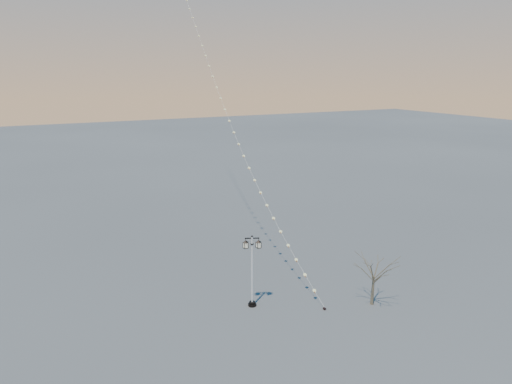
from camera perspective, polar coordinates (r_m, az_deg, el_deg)
ground at (r=34.58m, az=6.86°, el=-15.50°), size 300.00×300.00×0.00m
street_lamp at (r=34.42m, az=-0.49°, el=-9.55°), size 1.38×0.89×5.77m
bare_tree at (r=35.90m, az=14.75°, el=-9.43°), size 2.56×2.56×4.25m
kite_train at (r=51.23m, az=-2.86°, el=10.98°), size 5.12×43.82×28.18m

